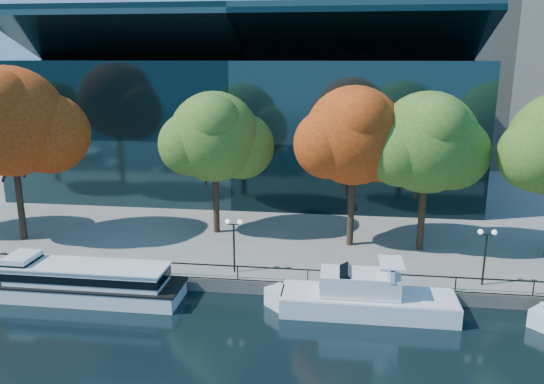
# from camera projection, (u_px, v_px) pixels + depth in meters

# --- Properties ---
(ground) EXTENTS (160.00, 160.00, 0.00)m
(ground) POSITION_uv_depth(u_px,v_px,m) (228.00, 313.00, 34.95)
(ground) COLOR black
(ground) RESTS_ON ground
(promenade) EXTENTS (90.00, 67.08, 1.00)m
(promenade) POSITION_uv_depth(u_px,v_px,m) (286.00, 181.00, 69.76)
(promenade) COLOR slate
(promenade) RESTS_ON ground
(railing) EXTENTS (88.20, 0.08, 0.99)m
(railing) POSITION_uv_depth(u_px,v_px,m) (238.00, 266.00, 37.59)
(railing) COLOR black
(railing) RESTS_ON promenade
(convention_building) EXTENTS (50.00, 24.57, 21.43)m
(convention_building) POSITION_uv_depth(u_px,v_px,m) (250.00, 124.00, 63.87)
(convention_building) COLOR black
(convention_building) RESTS_ON ground
(tour_boat) EXTENTS (15.68, 3.50, 2.98)m
(tour_boat) POSITION_uv_depth(u_px,v_px,m) (76.00, 280.00, 36.88)
(tour_boat) COLOR white
(tour_boat) RESTS_ON ground
(cruiser_near) EXTENTS (12.61, 3.25, 3.65)m
(cruiser_near) POSITION_uv_depth(u_px,v_px,m) (360.00, 297.00, 34.70)
(cruiser_near) COLOR silver
(cruiser_near) RESTS_ON ground
(tree_1) EXTENTS (11.38, 9.33, 14.75)m
(tree_1) POSITION_uv_depth(u_px,v_px,m) (12.00, 124.00, 43.58)
(tree_1) COLOR black
(tree_1) RESTS_ON promenade
(tree_2) EXTENTS (9.79, 8.02, 12.58)m
(tree_2) POSITION_uv_depth(u_px,v_px,m) (216.00, 139.00, 45.77)
(tree_2) COLOR black
(tree_2) RESTS_ON promenade
(tree_3) EXTENTS (9.98, 8.18, 13.24)m
(tree_3) POSITION_uv_depth(u_px,v_px,m) (356.00, 138.00, 42.40)
(tree_3) COLOR black
(tree_3) RESTS_ON promenade
(tree_4) EXTENTS (10.01, 8.21, 12.87)m
(tree_4) POSITION_uv_depth(u_px,v_px,m) (429.00, 145.00, 41.44)
(tree_4) COLOR black
(tree_4) RESTS_ON promenade
(lamp_1) EXTENTS (1.26, 0.36, 4.03)m
(lamp_1) POSITION_uv_depth(u_px,v_px,m) (234.00, 233.00, 38.35)
(lamp_1) COLOR black
(lamp_1) RESTS_ON promenade
(lamp_2) EXTENTS (1.26, 0.36, 4.03)m
(lamp_2) POSITION_uv_depth(u_px,v_px,m) (486.00, 244.00, 36.11)
(lamp_2) COLOR black
(lamp_2) RESTS_ON promenade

